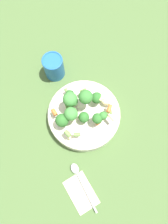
# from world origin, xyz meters

# --- Properties ---
(ground_plane) EXTENTS (3.00, 3.00, 0.00)m
(ground_plane) POSITION_xyz_m (0.00, 0.00, 0.00)
(ground_plane) COLOR #4C6B38
(bowl) EXTENTS (0.26, 0.26, 0.05)m
(bowl) POSITION_xyz_m (0.00, 0.00, 0.03)
(bowl) COLOR silver
(bowl) RESTS_ON ground_plane
(pasta_salad) EXTENTS (0.20, 0.20, 0.09)m
(pasta_salad) POSITION_xyz_m (-0.01, 0.02, 0.10)
(pasta_salad) COLOR #8CB766
(pasta_salad) RESTS_ON bowl
(cup) EXTENTS (0.08, 0.08, 0.10)m
(cup) POSITION_xyz_m (0.03, 0.21, 0.05)
(cup) COLOR #2366B2
(cup) RESTS_ON ground_plane
(napkin) EXTENTS (0.09, 0.13, 0.01)m
(napkin) POSITION_xyz_m (-0.17, -0.20, 0.00)
(napkin) COLOR beige
(napkin) RESTS_ON ground_plane
(spoon) EXTENTS (0.05, 0.17, 0.01)m
(spoon) POSITION_xyz_m (-0.15, -0.16, 0.01)
(spoon) COLOR silver
(spoon) RESTS_ON napkin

